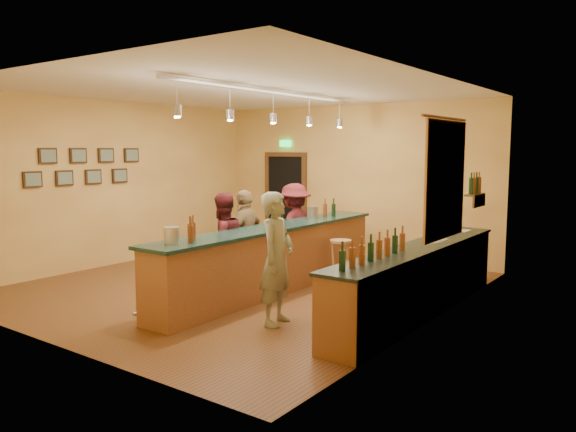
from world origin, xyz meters
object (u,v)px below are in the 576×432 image
Objects in this scene: bar_stool at (341,248)px; back_counter at (418,279)px; customer_b at (246,239)px; customer_c at (294,228)px; tasting_bar at (274,254)px; customer_a at (222,244)px; bartender at (277,259)px.

back_counter is at bearing -26.81° from bar_stool.
customer_b is 1.38m from customer_c.
tasting_bar reaches higher than back_counter.
customer_a is at bearing -7.86° from customer_b.
bar_stool is at bearing -0.88° from bartender.
bartender is 3.13m from customer_c.
customer_c is at bearing 158.20° from back_counter.
customer_b is at bearing -165.55° from customer_a.
back_counter is 2.76× the size of customer_c.
bar_stool is at bearing 85.20° from customer_c.
back_counter is at bearing 4.37° from tasting_bar.
back_counter is 0.89× the size of tasting_bar.
bar_stool is (-1.77, 0.89, 0.12)m from back_counter.
customer_a is 1.95m from customer_c.
tasting_bar is 3.20× the size of customer_a.
customer_b is at bearing 39.47° from bartender.
tasting_bar is 1.47m from customer_c.
customer_b is (0.00, 0.57, 0.01)m from customer_a.
tasting_bar is 3.17× the size of customer_b.
bartender is at bearing -78.98° from bar_stool.
bartender is 2.31× the size of bar_stool.
customer_a is at bearing -164.99° from back_counter.
customer_c is (0.00, 1.95, 0.03)m from customer_a.
customer_b is at bearing -136.23° from bar_stool.
back_counter reaches higher than bar_stool.
customer_b is (-0.55, -0.03, 0.20)m from tasting_bar.
customer_a is at bearing 8.65° from customer_c.
customer_a is (-2.92, -0.78, 0.31)m from back_counter.
customer_c is at bearing 166.55° from bar_stool.
bartender is 2.46m from bar_stool.
customer_c is at bearing -165.55° from customer_a.
customer_b is at bearing -175.81° from back_counter.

